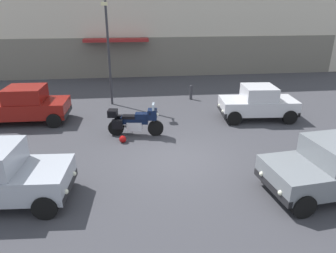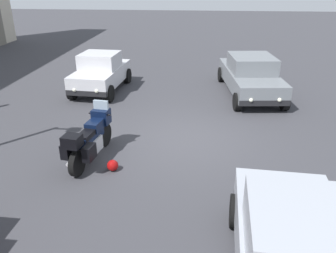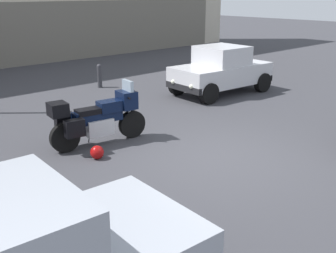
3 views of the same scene
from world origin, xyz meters
name	(u,v)px [view 1 (image 1 of 3)]	position (x,y,z in m)	size (l,w,h in m)	color
ground_plane	(177,159)	(0.00, 0.00, 0.00)	(80.00, 80.00, 0.00)	#38383D
building_facade_rear	(149,2)	(0.00, 14.37, 5.12)	(31.02, 3.40, 10.34)	beige
motorcycle	(134,121)	(-1.41, 2.32, 0.62)	(2.26, 0.90, 1.36)	black
helmet	(123,139)	(-1.89, 1.65, 0.14)	(0.28, 0.28, 0.28)	#990C0C
car_compact_side	(258,103)	(4.29, 3.61, 0.77)	(3.56, 1.92, 1.56)	silver
car_wagon_end	(25,105)	(-6.26, 4.41, 0.81)	(3.91, 1.87, 1.64)	maroon
streetlamp_curbside	(108,45)	(-2.54, 6.57, 3.12)	(0.28, 0.94, 5.18)	#2D2D33
bollard_curbside	(191,92)	(1.82, 7.07, 0.44)	(0.16, 0.16, 0.83)	#333338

